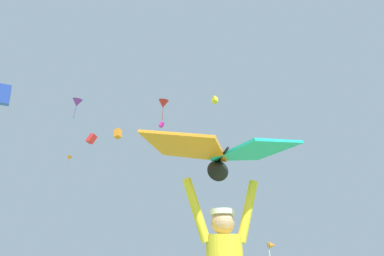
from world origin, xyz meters
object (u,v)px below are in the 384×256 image
Objects in this scene: distant_kite_orange_overhead_distant at (118,134)px; marker_flag at (272,248)px; distant_kite_purple_far_center at (77,103)px; distant_kite_red_mid_right at (163,104)px; held_stunt_kite at (221,154)px; distant_kite_magenta_high_left at (161,125)px; distant_kite_blue_low_right at (3,95)px; distant_kite_orange_low_left at (69,158)px; distant_kite_yellow_high_right at (215,100)px; distant_kite_red_mid_left at (91,139)px.

distant_kite_orange_overhead_distant is 0.82× the size of marker_flag.
distant_kite_red_mid_right is at bearing 49.41° from distant_kite_purple_far_center.
held_stunt_kite is 21.43m from distant_kite_purple_far_center.
distant_kite_magenta_high_left is at bearing 60.98° from distant_kite_purple_far_center.
distant_kite_orange_overhead_distant reaches higher than distant_kite_blue_low_right.
distant_kite_orange_low_left reaches higher than distant_kite_purple_far_center.
distant_kite_yellow_high_right is (5.30, -10.41, -1.55)m from distant_kite_magenta_high_left.
distant_kite_yellow_high_right is at bearing -35.29° from distant_kite_orange_overhead_distant.
distant_kite_orange_overhead_distant reaches higher than marker_flag.
distant_kite_blue_low_right is at bearing -101.12° from distant_kite_orange_overhead_distant.
distant_kite_purple_far_center is 1.98× the size of distant_kite_magenta_high_left.
distant_kite_magenta_high_left is (8.09, 14.58, 6.17)m from distant_kite_purple_far_center.
distant_kite_magenta_high_left is at bearing 87.56° from held_stunt_kite.
distant_kite_red_mid_left is at bearing -58.27° from distant_kite_orange_low_left.
distant_kite_yellow_high_right reaches higher than distant_kite_red_mid_left.
distant_kite_yellow_high_right is at bearing 79.92° from marker_flag.
held_stunt_kite is at bearing -81.40° from distant_kite_orange_overhead_distant.
distant_kite_orange_low_left is (-11.29, 34.89, 11.64)m from held_stunt_kite.
distant_kite_red_mid_right reaches higher than held_stunt_kite.
distant_kite_yellow_high_right is at bearing -36.63° from distant_kite_orange_low_left.
distant_kite_red_mid_right is (7.81, 9.12, 6.43)m from distant_kite_purple_far_center.
distant_kite_purple_far_center is at bearing 111.16° from held_stunt_kite.
distant_kite_orange_low_left is at bearing 141.31° from distant_kite_orange_overhead_distant.
distant_kite_purple_far_center reaches higher than held_stunt_kite.
distant_kite_red_mid_left is at bearing 153.24° from distant_kite_yellow_high_right.
distant_kite_yellow_high_right is (17.95, -13.34, 3.57)m from distant_kite_orange_low_left.
marker_flag is (2.74, -24.78, -17.47)m from distant_kite_magenta_high_left.
distant_kite_red_mid_right is (-5.57, 4.95, 1.81)m from distant_kite_yellow_high_right.
marker_flag is (15.39, -27.71, -12.34)m from distant_kite_orange_low_left.
distant_kite_orange_low_left is at bearing 119.05° from marker_flag.
distant_kite_magenta_high_left reaches higher than marker_flag.
distant_kite_yellow_high_right is at bearing -63.03° from distant_kite_magenta_high_left.
distant_kite_orange_low_left is at bearing 107.93° from held_stunt_kite.
held_stunt_kite reaches higher than marker_flag.
distant_kite_orange_low_left is 7.35m from distant_kite_red_mid_left.
distant_kite_orange_low_left is 18.12m from distant_kite_purple_far_center.
distant_kite_purple_far_center reaches higher than distant_kite_blue_low_right.
marker_flag is at bearing -81.12° from distant_kite_red_mid_right.
distant_kite_red_mid_right is at bearing -92.89° from distant_kite_magenta_high_left.
distant_kite_magenta_high_left reaches higher than distant_kite_orange_low_left.
distant_kite_red_mid_right reaches higher than distant_kite_red_mid_left.
held_stunt_kite is at bearing -119.77° from marker_flag.
distant_kite_orange_overhead_distant is 1.32× the size of distant_kite_yellow_high_right.
distant_kite_magenta_high_left is at bearing 66.21° from distant_kite_blue_low_right.
distant_kite_magenta_high_left is at bearing 116.97° from distant_kite_yellow_high_right.
distant_kite_orange_low_left is 25.36m from distant_kite_blue_low_right.
distant_kite_yellow_high_right is at bearing -41.62° from distant_kite_red_mid_right.
marker_flag is (8.55, -22.23, -14.24)m from distant_kite_orange_overhead_distant.
distant_kite_orange_low_left reaches higher than distant_kite_blue_low_right.
held_stunt_kite is at bearing -72.07° from distant_kite_orange_low_left.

